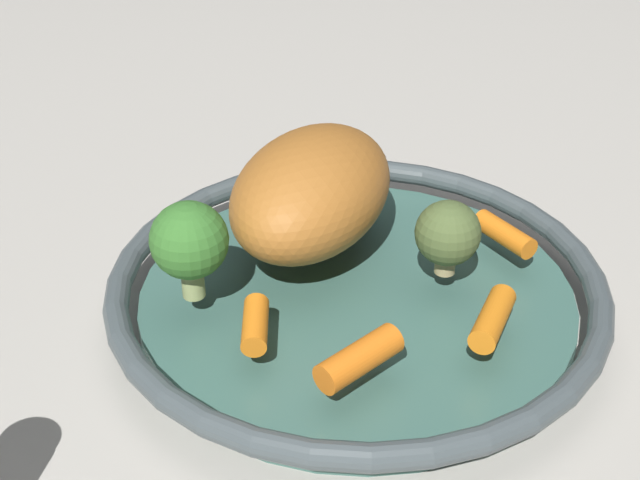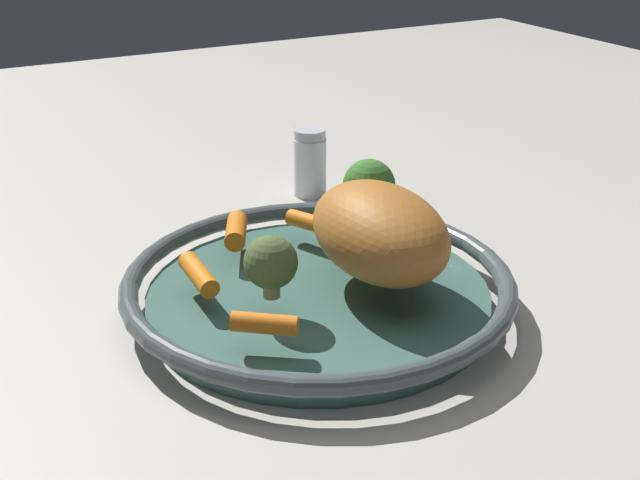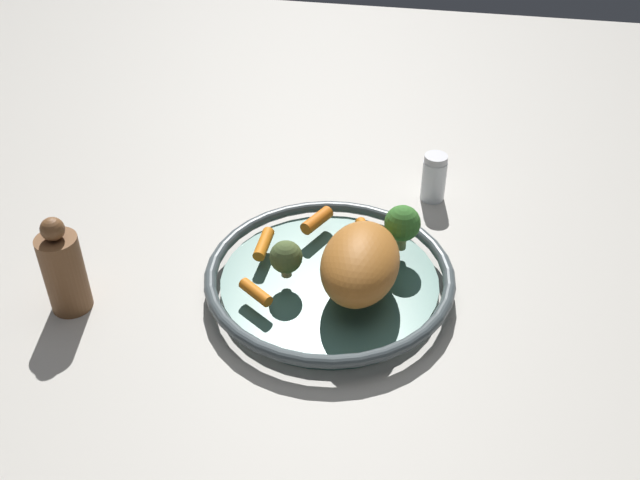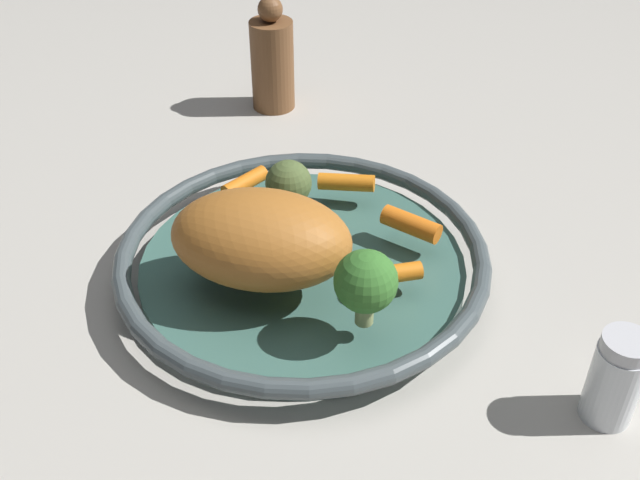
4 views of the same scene
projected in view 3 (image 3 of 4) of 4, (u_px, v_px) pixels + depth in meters
name	position (u px, v px, depth m)	size (l,w,h in m)	color
ground_plane	(329.00, 290.00, 1.03)	(2.24, 2.24, 0.00)	#B7B2A8
serving_bowl	(330.00, 279.00, 1.02)	(0.34, 0.34, 0.04)	#3D665B
roast_chicken_piece	(360.00, 263.00, 0.95)	(0.15, 0.10, 0.08)	#AE6728
baby_carrot_left	(264.00, 244.00, 1.04)	(0.02, 0.02, 0.06)	orange
baby_carrot_back	(317.00, 220.00, 1.08)	(0.02, 0.02, 0.06)	orange
baby_carrot_right	(364.00, 230.00, 1.06)	(0.02, 0.02, 0.04)	orange
baby_carrot_near_rim	(256.00, 292.00, 0.96)	(0.02, 0.02, 0.05)	orange
broccoli_floret_mid	(402.00, 224.00, 1.02)	(0.05, 0.05, 0.07)	#9AA666
broccoli_floret_large	(286.00, 257.00, 0.98)	(0.04, 0.04, 0.05)	tan
salt_shaker	(434.00, 178.00, 1.18)	(0.04, 0.04, 0.08)	silver
pepper_mill	(64.00, 270.00, 0.96)	(0.05, 0.05, 0.14)	brown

